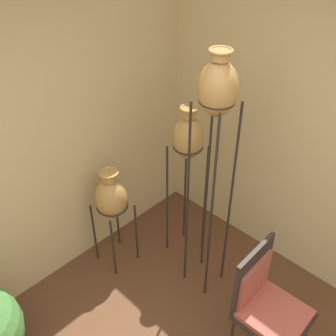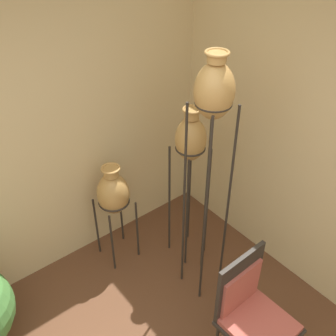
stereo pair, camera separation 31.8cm
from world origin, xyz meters
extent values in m
cylinder|color=#28231E|center=(1.23, 0.92, 0.90)|extent=(0.02, 0.02, 1.81)
cylinder|color=#28231E|center=(1.47, 0.92, 0.90)|extent=(0.02, 0.02, 1.81)
cylinder|color=#28231E|center=(1.23, 1.17, 0.90)|extent=(0.02, 0.02, 1.81)
cylinder|color=#28231E|center=(1.47, 1.17, 0.90)|extent=(0.02, 0.02, 1.81)
torus|color=#28231E|center=(1.35, 1.05, 1.81)|extent=(0.25, 0.25, 0.02)
ellipsoid|color=#B28447|center=(1.35, 1.05, 1.89)|extent=(0.27, 0.27, 0.39)
cylinder|color=#B28447|center=(1.35, 1.05, 2.12)|extent=(0.12, 0.12, 0.06)
torus|color=#B28447|center=(1.35, 1.05, 2.15)|extent=(0.16, 0.16, 0.02)
cylinder|color=#28231E|center=(1.38, 1.30, 0.60)|extent=(0.02, 0.02, 1.21)
cylinder|color=#28231E|center=(1.63, 1.30, 0.60)|extent=(0.02, 0.02, 1.21)
cylinder|color=#28231E|center=(1.38, 1.54, 0.60)|extent=(0.02, 0.02, 1.21)
cylinder|color=#28231E|center=(1.63, 1.54, 0.60)|extent=(0.02, 0.02, 1.21)
torus|color=#28231E|center=(1.50, 1.42, 1.21)|extent=(0.25, 0.25, 0.02)
ellipsoid|color=#B28447|center=(1.50, 1.42, 1.30)|extent=(0.26, 0.26, 0.38)
cylinder|color=#B28447|center=(1.50, 1.42, 1.53)|extent=(0.12, 0.12, 0.08)
torus|color=#B28447|center=(1.50, 1.42, 1.57)|extent=(0.15, 0.15, 0.02)
cylinder|color=#28231E|center=(0.81, 1.66, 0.34)|extent=(0.02, 0.02, 0.67)
cylinder|color=#28231E|center=(1.09, 1.66, 0.34)|extent=(0.02, 0.02, 0.67)
cylinder|color=#28231E|center=(0.81, 1.94, 0.34)|extent=(0.02, 0.02, 0.67)
cylinder|color=#28231E|center=(1.09, 1.94, 0.34)|extent=(0.02, 0.02, 0.67)
torus|color=#28231E|center=(0.95, 1.80, 0.67)|extent=(0.28, 0.28, 0.02)
ellipsoid|color=#B28447|center=(0.95, 1.80, 0.76)|extent=(0.29, 0.29, 0.40)
cylinder|color=#B28447|center=(0.95, 1.80, 1.00)|extent=(0.13, 0.13, 0.08)
torus|color=#B28447|center=(0.95, 1.80, 1.04)|extent=(0.17, 0.17, 0.02)
cylinder|color=#28231E|center=(1.30, 0.43, 0.24)|extent=(0.02, 0.02, 0.47)
cube|color=#28231E|center=(1.12, 0.23, 0.49)|extent=(0.46, 0.48, 0.03)
cube|color=#A84C42|center=(1.12, 0.23, 0.52)|extent=(0.43, 0.44, 0.04)
cube|color=#28231E|center=(1.11, 0.45, 0.76)|extent=(0.43, 0.04, 0.52)
cube|color=#A84C42|center=(1.11, 0.42, 0.71)|extent=(0.36, 0.03, 0.36)
camera|label=1|loc=(-0.59, -0.38, 2.97)|focal=42.00mm
camera|label=2|loc=(-0.35, -0.60, 2.97)|focal=42.00mm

